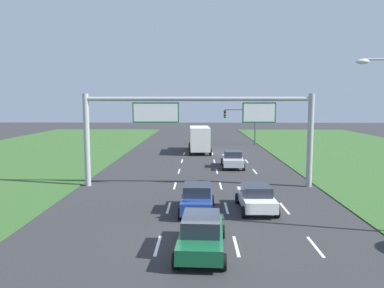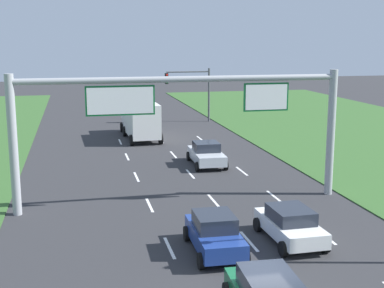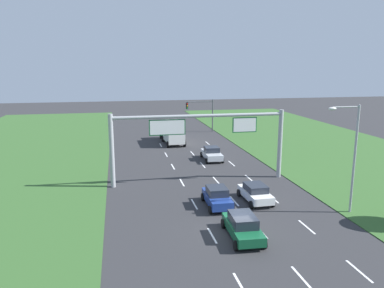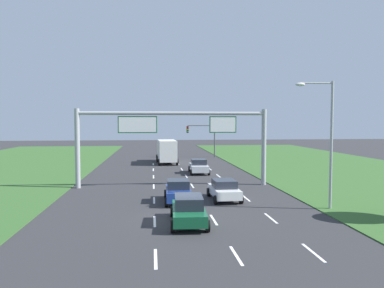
% 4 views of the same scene
% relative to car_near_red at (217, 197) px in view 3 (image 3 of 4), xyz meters
% --- Properties ---
extents(ground_plane, '(200.00, 200.00, 0.00)m').
position_rel_car_near_red_xyz_m(ground_plane, '(0.01, -5.18, -0.81)').
color(ground_plane, '#2D2D30').
extents(lane_dashes_inner_left, '(0.14, 50.40, 0.01)m').
position_rel_car_near_red_xyz_m(lane_dashes_inner_left, '(-1.74, 0.82, -0.81)').
color(lane_dashes_inner_left, white).
rests_on(lane_dashes_inner_left, ground_plane).
extents(lane_dashes_inner_right, '(0.14, 50.40, 0.01)m').
position_rel_car_near_red_xyz_m(lane_dashes_inner_right, '(1.76, 0.82, -0.81)').
color(lane_dashes_inner_right, white).
rests_on(lane_dashes_inner_right, ground_plane).
extents(lane_dashes_slip, '(0.14, 50.40, 0.01)m').
position_rel_car_near_red_xyz_m(lane_dashes_slip, '(5.26, 0.82, -0.81)').
color(lane_dashes_slip, white).
rests_on(lane_dashes_slip, ground_plane).
extents(car_near_red, '(2.08, 4.12, 1.62)m').
position_rel_car_near_red_xyz_m(car_near_red, '(0.00, 0.00, 0.00)').
color(car_near_red, navy).
rests_on(car_near_red, ground_plane).
extents(car_lead_silver, '(2.26, 4.56, 1.60)m').
position_rel_car_near_red_xyz_m(car_lead_silver, '(0.20, -5.85, 0.00)').
color(car_lead_silver, '#145633').
rests_on(car_lead_silver, ground_plane).
extents(car_mid_lane, '(2.13, 4.10, 1.51)m').
position_rel_car_near_red_xyz_m(car_mid_lane, '(3.48, 0.43, -0.03)').
color(car_mid_lane, white).
rests_on(car_mid_lane, ground_plane).
extents(car_far_ahead, '(2.27, 4.46, 1.60)m').
position_rel_car_near_red_xyz_m(car_far_ahead, '(3.40, 15.03, -0.02)').
color(car_far_ahead, silver).
rests_on(car_far_ahead, ground_plane).
extents(box_truck, '(2.92, 7.96, 3.28)m').
position_rel_car_near_red_xyz_m(box_truck, '(0.15, 26.13, 0.95)').
color(box_truck, silver).
rests_on(box_truck, ground_plane).
extents(sign_gantry, '(17.24, 0.44, 7.00)m').
position_rel_car_near_red_xyz_m(sign_gantry, '(0.02, 6.72, 4.08)').
color(sign_gantry, '#9EA0A5').
rests_on(sign_gantry, ground_plane).
extents(traffic_light_mast, '(4.76, 0.49, 5.60)m').
position_rel_car_near_red_xyz_m(traffic_light_mast, '(6.51, 34.29, 3.06)').
color(traffic_light_mast, '#47494F').
rests_on(traffic_light_mast, ground_plane).
extents(street_lamp, '(2.61, 0.32, 8.50)m').
position_rel_car_near_red_xyz_m(street_lamp, '(9.54, -3.35, 4.27)').
color(street_lamp, '#9EA0A5').
rests_on(street_lamp, ground_plane).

